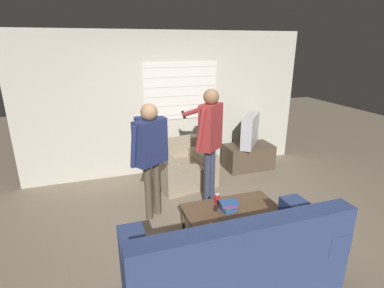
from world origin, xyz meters
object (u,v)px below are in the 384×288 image
at_px(armchair_beige, 182,167).
at_px(person_left_standing, 150,147).
at_px(soda_can, 217,199).
at_px(person_right_standing, 210,134).
at_px(coffee_table, 231,210).
at_px(couch_blue, 233,263).
at_px(spare_remote, 216,208).
at_px(tv, 250,130).
at_px(book_stack, 229,206).

xyz_separation_m(armchair_beige, person_left_standing, (-0.70, -0.90, 0.74)).
bearing_deg(soda_can, person_left_standing, 141.10).
xyz_separation_m(armchair_beige, person_right_standing, (0.18, -0.82, 0.82)).
bearing_deg(soda_can, armchair_beige, 91.30).
bearing_deg(person_left_standing, coffee_table, -74.74).
distance_m(couch_blue, person_left_standing, 1.82).
xyz_separation_m(person_left_standing, soda_can, (0.73, -0.59, -0.59)).
bearing_deg(coffee_table, person_right_standing, 88.31).
bearing_deg(person_left_standing, soda_can, -71.75).
xyz_separation_m(soda_can, spare_remote, (-0.07, -0.13, -0.05)).
xyz_separation_m(tv, spare_remote, (-1.44, -1.80, -0.37)).
distance_m(book_stack, spare_remote, 0.16).
distance_m(tv, person_left_standing, 2.39).
height_order(couch_blue, book_stack, couch_blue).
bearing_deg(person_right_standing, person_left_standing, 144.51).
bearing_deg(coffee_table, armchair_beige, 95.30).
xyz_separation_m(tv, person_right_standing, (-1.23, -1.01, 0.34)).
relative_size(couch_blue, coffee_table, 1.72).
xyz_separation_m(person_right_standing, spare_remote, (-0.21, -0.79, -0.71)).
xyz_separation_m(coffee_table, person_left_standing, (-0.85, 0.76, 0.68)).
height_order(coffee_table, soda_can, soda_can).
xyz_separation_m(person_left_standing, person_right_standing, (0.87, 0.08, 0.08)).
bearing_deg(soda_can, person_right_standing, 77.70).
height_order(coffee_table, tv, tv).
distance_m(couch_blue, armchair_beige, 2.55).
bearing_deg(armchair_beige, tv, 177.52).
relative_size(couch_blue, book_stack, 8.48).
height_order(person_right_standing, soda_can, person_right_standing).
height_order(person_right_standing, book_stack, person_right_standing).
xyz_separation_m(couch_blue, person_right_standing, (0.43, 1.71, 0.75)).
xyz_separation_m(armchair_beige, soda_can, (0.03, -1.49, 0.15)).
bearing_deg(book_stack, spare_remote, 146.75).
height_order(tv, person_left_standing, person_left_standing).
xyz_separation_m(armchair_beige, coffee_table, (0.15, -1.66, 0.06)).
xyz_separation_m(person_left_standing, spare_remote, (0.66, -0.71, -0.64)).
distance_m(person_left_standing, soda_can, 1.11).
xyz_separation_m(armchair_beige, tv, (1.41, 0.19, 0.48)).
bearing_deg(coffee_table, book_stack, -147.05).
bearing_deg(couch_blue, spare_remote, 76.87).
bearing_deg(spare_remote, book_stack, 1.09).
bearing_deg(tv, person_right_standing, -10.91).
bearing_deg(spare_remote, coffee_table, 20.15).
bearing_deg(tv, person_left_standing, -22.99).
xyz_separation_m(armchair_beige, book_stack, (0.10, -1.70, 0.16)).
xyz_separation_m(couch_blue, soda_can, (0.29, 1.05, 0.09)).
xyz_separation_m(coffee_table, spare_remote, (-0.19, 0.05, 0.05)).
height_order(tv, soda_can, tv).
distance_m(armchair_beige, tv, 1.50).
xyz_separation_m(person_right_standing, soda_can, (-0.15, -0.67, -0.66)).
relative_size(coffee_table, soda_can, 9.37).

